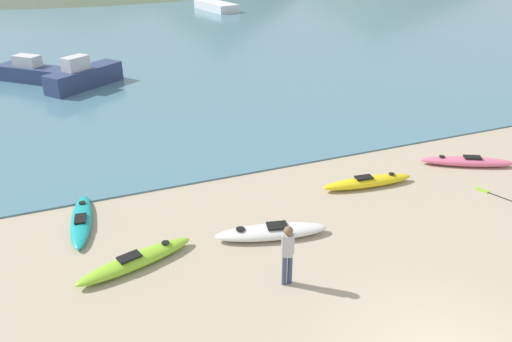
% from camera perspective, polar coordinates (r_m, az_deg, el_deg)
% --- Properties ---
extents(bay_water, '(160.00, 70.00, 0.06)m').
position_cam_1_polar(bay_water, '(51.08, -15.24, 16.32)').
color(bay_water, teal).
rests_on(bay_water, ground_plane).
extents(kayak_on_sand_0, '(3.34, 1.45, 0.40)m').
position_cam_1_polar(kayak_on_sand_0, '(14.42, 1.78, -6.95)').
color(kayak_on_sand_0, white).
rests_on(kayak_on_sand_0, ground_plane).
extents(kayak_on_sand_1, '(3.33, 0.92, 0.40)m').
position_cam_1_polar(kayak_on_sand_1, '(17.53, 12.63, -1.21)').
color(kayak_on_sand_1, yellow).
rests_on(kayak_on_sand_1, ground_plane).
extents(kayak_on_sand_2, '(3.30, 2.09, 0.38)m').
position_cam_1_polar(kayak_on_sand_2, '(20.20, 22.97, 1.01)').
color(kayak_on_sand_2, '#E5668C').
rests_on(kayak_on_sand_2, ground_plane).
extents(kayak_on_sand_3, '(0.99, 3.13, 0.32)m').
position_cam_1_polar(kayak_on_sand_3, '(15.90, -19.33, -5.34)').
color(kayak_on_sand_3, teal).
rests_on(kayak_on_sand_3, ground_plane).
extents(kayak_on_sand_4, '(3.31, 1.51, 0.40)m').
position_cam_1_polar(kayak_on_sand_4, '(13.66, -13.59, -9.92)').
color(kayak_on_sand_4, '#8CCC2D').
rests_on(kayak_on_sand_4, ground_plane).
extents(person_near_foreground, '(0.34, 0.26, 1.68)m').
position_cam_1_polar(person_near_foreground, '(12.28, 3.64, -9.19)').
color(person_near_foreground, '#384260').
rests_on(person_near_foreground, ground_plane).
extents(moored_boat_0, '(3.32, 6.14, 0.79)m').
position_cam_1_polar(moored_boat_0, '(55.43, -4.58, 18.27)').
color(moored_boat_0, white).
rests_on(moored_boat_0, bay_water).
extents(moored_boat_1, '(4.49, 4.28, 1.46)m').
position_cam_1_polar(moored_boat_1, '(31.44, -23.90, 10.23)').
color(moored_boat_1, navy).
rests_on(moored_boat_1, bay_water).
extents(moored_boat_2, '(4.35, 3.68, 1.78)m').
position_cam_1_polar(moored_boat_2, '(29.29, -19.10, 10.21)').
color(moored_boat_2, navy).
rests_on(moored_boat_2, bay_water).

